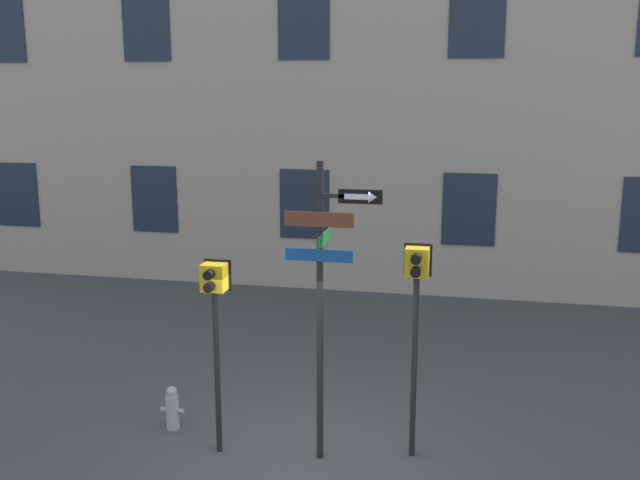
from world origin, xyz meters
TOP-DOWN VIEW (x-y plane):
  - ground_plane at (0.00, 0.00)m, footprint 60.00×60.00m
  - building_facade at (0.00, 8.82)m, footprint 24.00×0.64m
  - street_sign_pole at (0.23, 0.24)m, footprint 1.25×0.78m
  - pedestrian_signal_left at (-1.24, 0.12)m, footprint 0.38×0.40m
  - pedestrian_signal_right at (1.38, 0.57)m, footprint 0.37×0.40m
  - fire_hydrant at (-2.15, 0.63)m, footprint 0.35×0.19m

SIDE VIEW (x-z plane):
  - ground_plane at x=0.00m, z-range 0.00..0.00m
  - fire_hydrant at x=-2.15m, z-range -0.01..0.65m
  - pedestrian_signal_left at x=-1.24m, z-range 0.76..3.47m
  - pedestrian_signal_right at x=1.38m, z-range 0.82..3.77m
  - street_sign_pole at x=0.23m, z-range 0.38..4.43m
  - building_facade at x=0.00m, z-range 0.00..13.00m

